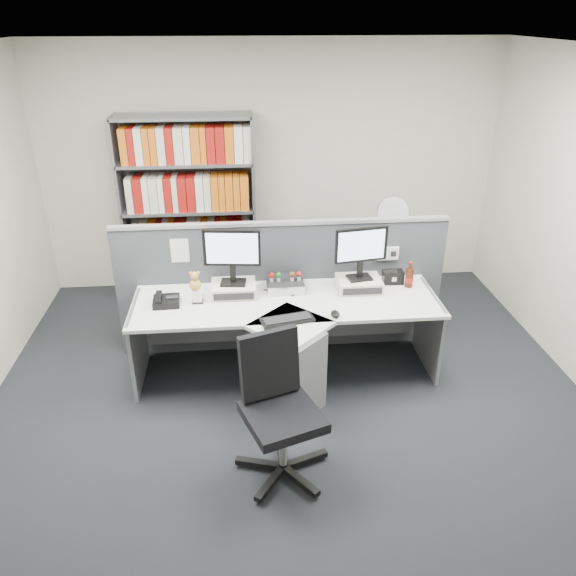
{
  "coord_description": "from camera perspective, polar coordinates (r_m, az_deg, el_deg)",
  "views": [
    {
      "loc": [
        -0.37,
        -3.39,
        2.93
      ],
      "look_at": [
        0.0,
        0.65,
        0.92
      ],
      "focal_mm": 35.07,
      "sensor_mm": 36.0,
      "label": 1
    }
  ],
  "objects": [
    {
      "name": "monitor_riser_right",
      "position": [
        4.98,
        7.22,
        0.42
      ],
      "size": [
        0.38,
        0.31,
        0.1
      ],
      "color": "beige",
      "rests_on": "desk"
    },
    {
      "name": "monitor_left",
      "position": [
        4.74,
        -5.7,
        3.64
      ],
      "size": [
        0.48,
        0.18,
        0.49
      ],
      "color": "black",
      "rests_on": "monitor_riser_left"
    },
    {
      "name": "keyboard",
      "position": [
        4.45,
        -0.07,
        -3.24
      ],
      "size": [
        0.45,
        0.25,
        0.03
      ],
      "color": "black",
      "rests_on": "desk"
    },
    {
      "name": "filing_cabinet",
      "position": [
        6.18,
        10.02,
        1.23
      ],
      "size": [
        0.45,
        0.61,
        0.7
      ],
      "color": "slate",
      "rests_on": "ground"
    },
    {
      "name": "cola_bottle",
      "position": [
        5.08,
        12.2,
        1.05
      ],
      "size": [
        0.07,
        0.07,
        0.24
      ],
      "color": "#3F190A",
      "rests_on": "desk"
    },
    {
      "name": "monitor_right",
      "position": [
        4.85,
        7.43,
        3.96
      ],
      "size": [
        0.46,
        0.18,
        0.47
      ],
      "color": "black",
      "rests_on": "monitor_riser_right"
    },
    {
      "name": "desk_fan",
      "position": [
        5.92,
        10.53,
        7.22
      ],
      "size": [
        0.32,
        0.19,
        0.53
      ],
      "color": "white",
      "rests_on": "filing_cabinet"
    },
    {
      "name": "office_chair",
      "position": [
        3.88,
        -1.03,
        -11.7
      ],
      "size": [
        0.67,
        0.65,
        1.01
      ],
      "color": "silver",
      "rests_on": "ground"
    },
    {
      "name": "desk_phone",
      "position": [
        4.8,
        -12.3,
        -1.28
      ],
      "size": [
        0.23,
        0.21,
        0.09
      ],
      "color": "black",
      "rests_on": "desk"
    },
    {
      "name": "shelving_unit",
      "position": [
        6.18,
        -9.94,
        7.51
      ],
      "size": [
        1.41,
        0.4,
        2.0
      ],
      "color": "slate",
      "rests_on": "ground"
    },
    {
      "name": "mouse",
      "position": [
        4.54,
        4.81,
        -2.63
      ],
      "size": [
        0.07,
        0.11,
        0.04
      ],
      "primitive_type": "ellipsoid",
      "color": "black",
      "rests_on": "desk"
    },
    {
      "name": "desktop_pc",
      "position": [
        4.95,
        -0.29,
        0.37
      ],
      "size": [
        0.32,
        0.29,
        0.08
      ],
      "color": "black",
      "rests_on": "desk"
    },
    {
      "name": "desk",
      "position": [
        4.71,
        0.06,
        -5.36
      ],
      "size": [
        2.6,
        1.2,
        0.72
      ],
      "color": "white",
      "rests_on": "ground"
    },
    {
      "name": "plush_toy",
      "position": [
        4.75,
        -9.4,
        0.57
      ],
      "size": [
        0.1,
        0.1,
        0.17
      ],
      "color": "gold",
      "rests_on": "monitor_riser_left"
    },
    {
      "name": "ground",
      "position": [
        4.5,
        0.77,
        -14.3
      ],
      "size": [
        5.5,
        5.5,
        0.0
      ],
      "primitive_type": "plane",
      "color": "#232629",
      "rests_on": "ground"
    },
    {
      "name": "desk_calendar",
      "position": [
        4.77,
        -9.18,
        -0.97
      ],
      "size": [
        0.09,
        0.07,
        0.11
      ],
      "color": "black",
      "rests_on": "desk"
    },
    {
      "name": "figurines",
      "position": [
        4.9,
        -0.28,
        1.27
      ],
      "size": [
        0.29,
        0.05,
        0.09
      ],
      "color": "beige",
      "rests_on": "desktop_pc"
    },
    {
      "name": "monitor_riser_left",
      "position": [
        4.88,
        -5.53,
        -0.09
      ],
      "size": [
        0.38,
        0.31,
        0.1
      ],
      "color": "beige",
      "rests_on": "desk"
    },
    {
      "name": "room_shell",
      "position": [
        3.6,
        0.94,
        7.87
      ],
      "size": [
        5.04,
        5.54,
        2.72
      ],
      "color": "beige",
      "rests_on": "ground"
    },
    {
      "name": "speaker",
      "position": [
        5.14,
        10.58,
        1.12
      ],
      "size": [
        0.18,
        0.1,
        0.12
      ],
      "primitive_type": "cube",
      "color": "black",
      "rests_on": "desk"
    },
    {
      "name": "partition",
      "position": [
        5.19,
        -0.54,
        0.24
      ],
      "size": [
        3.0,
        0.08,
        1.27
      ],
      "color": "#41444A",
      "rests_on": "ground"
    }
  ]
}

